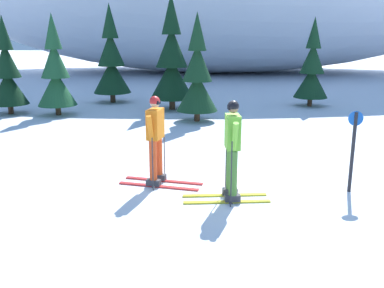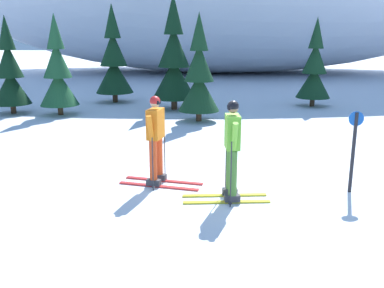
% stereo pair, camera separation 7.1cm
% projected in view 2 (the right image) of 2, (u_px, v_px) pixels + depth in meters
% --- Properties ---
extents(ground_plane, '(120.00, 120.00, 0.00)m').
position_uv_depth(ground_plane, '(231.00, 181.00, 9.11)').
color(ground_plane, white).
extents(skier_orange_jacket, '(1.72, 0.83, 1.81)m').
position_uv_depth(skier_orange_jacket, '(156.00, 138.00, 8.73)').
color(skier_orange_jacket, red).
rests_on(skier_orange_jacket, ground).
extents(skier_lime_jacket, '(1.62, 0.81, 1.85)m').
position_uv_depth(skier_lime_jacket, '(232.00, 148.00, 7.90)').
color(skier_lime_jacket, gold).
rests_on(skier_lime_jacket, ground).
extents(pine_tree_far_left, '(1.39, 1.39, 3.59)m').
position_uv_depth(pine_tree_far_left, '(10.00, 73.00, 16.15)').
color(pine_tree_far_left, '#47301E').
rests_on(pine_tree_far_left, ground).
extents(pine_tree_left, '(1.41, 1.41, 3.65)m').
position_uv_depth(pine_tree_left, '(58.00, 73.00, 15.88)').
color(pine_tree_left, '#47301E').
rests_on(pine_tree_left, ground).
extents(pine_tree_center_left, '(1.60, 1.60, 4.15)m').
position_uv_depth(pine_tree_center_left, '(114.00, 62.00, 18.71)').
color(pine_tree_center_left, '#47301E').
rests_on(pine_tree_center_left, ground).
extents(pine_tree_center_right, '(1.70, 1.70, 4.41)m').
position_uv_depth(pine_tree_center_right, '(174.00, 62.00, 16.90)').
color(pine_tree_center_right, '#47301E').
rests_on(pine_tree_center_right, ground).
extents(pine_tree_right, '(1.41, 1.41, 3.64)m').
position_uv_depth(pine_tree_right, '(199.00, 77.00, 14.77)').
color(pine_tree_right, '#47301E').
rests_on(pine_tree_right, ground).
extents(pine_tree_far_right, '(1.38, 1.38, 3.57)m').
position_uv_depth(pine_tree_far_right, '(314.00, 70.00, 17.74)').
color(pine_tree_far_right, '#47301E').
rests_on(pine_tree_far_right, ground).
extents(trail_marker_post, '(0.28, 0.07, 1.59)m').
position_uv_depth(trail_marker_post, '(354.00, 147.00, 8.30)').
color(trail_marker_post, black).
rests_on(trail_marker_post, ground).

